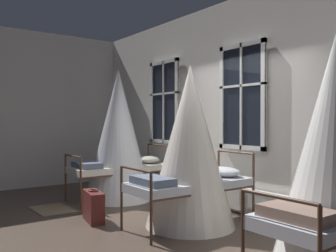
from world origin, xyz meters
TOP-DOWN VIEW (x-y plane):
  - ground at (0.00, 0.00)m, footprint 16.86×16.86m
  - back_wall_with_windows at (0.00, 1.44)m, footprint 8.86×0.10m
  - window_bank at (0.00, 1.32)m, footprint 5.11×0.10m
  - cot_first at (-2.14, 0.31)m, footprint 1.26×1.83m
  - cot_second at (0.01, 0.26)m, footprint 1.26×1.82m
  - rug_first at (-2.09, -0.97)m, footprint 0.81×0.57m
  - suitcase_dark at (-1.01, -0.73)m, footprint 0.59×0.31m

SIDE VIEW (x-z plane):
  - ground at x=0.00m, z-range 0.00..0.00m
  - rug_first at x=-2.09m, z-range 0.00..0.01m
  - suitcase_dark at x=-1.01m, z-range -0.01..0.46m
  - window_bank at x=0.00m, z-range -0.29..2.34m
  - cot_second at x=0.01m, z-range -0.03..2.23m
  - cot_first at x=-2.14m, z-range -0.03..2.41m
  - back_wall_with_windows at x=0.00m, z-range 0.00..3.47m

